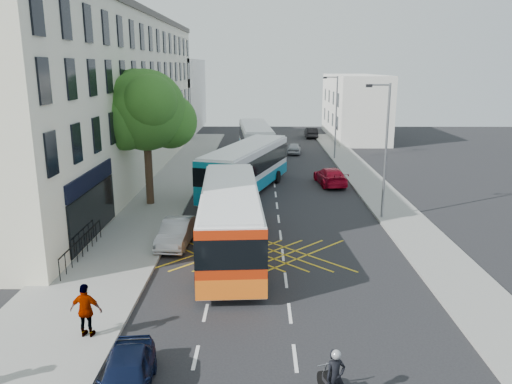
{
  "coord_description": "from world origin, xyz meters",
  "views": [
    {
      "loc": [
        -1.14,
        -17.21,
        9.1
      ],
      "look_at": [
        -1.37,
        10.03,
        2.2
      ],
      "focal_mm": 35.0,
      "sensor_mm": 36.0,
      "label": 1
    }
  ],
  "objects_px": {
    "parked_car_blue": "(126,376)",
    "distant_car_grey": "(258,143)",
    "red_hatchback": "(330,176)",
    "parked_car_silver": "(177,232)",
    "lamp_near": "(385,144)",
    "bus_mid": "(246,167)",
    "bus_far": "(255,141)",
    "bus_near": "(230,219)",
    "pedestrian_far": "(86,310)",
    "distant_car_dark": "(311,133)",
    "motorbike": "(335,380)",
    "lamp_far": "(335,113)",
    "street_tree": "(145,111)",
    "distant_car_silver": "(294,148)"
  },
  "relations": [
    {
      "from": "motorbike",
      "to": "pedestrian_far",
      "type": "height_order",
      "value": "pedestrian_far"
    },
    {
      "from": "bus_mid",
      "to": "parked_car_blue",
      "type": "xyz_separation_m",
      "value": [
        -2.76,
        -23.76,
        -1.21
      ]
    },
    {
      "from": "motorbike",
      "to": "distant_car_grey",
      "type": "distance_m",
      "value": 44.18
    },
    {
      "from": "lamp_far",
      "to": "red_hatchback",
      "type": "relative_size",
      "value": 1.7
    },
    {
      "from": "bus_near",
      "to": "distant_car_silver",
      "type": "height_order",
      "value": "bus_near"
    },
    {
      "from": "lamp_near",
      "to": "bus_far",
      "type": "xyz_separation_m",
      "value": [
        -7.81,
        20.64,
        -2.82
      ]
    },
    {
      "from": "motorbike",
      "to": "red_hatchback",
      "type": "relative_size",
      "value": 0.4
    },
    {
      "from": "lamp_near",
      "to": "distant_car_grey",
      "type": "distance_m",
      "value": 28.15
    },
    {
      "from": "lamp_near",
      "to": "bus_mid",
      "type": "bearing_deg",
      "value": 140.59
    },
    {
      "from": "lamp_near",
      "to": "motorbike",
      "type": "relative_size",
      "value": 4.25
    },
    {
      "from": "parked_car_blue",
      "to": "distant_car_dark",
      "type": "height_order",
      "value": "distant_car_dark"
    },
    {
      "from": "bus_mid",
      "to": "pedestrian_far",
      "type": "xyz_separation_m",
      "value": [
        -4.86,
        -20.8,
        -0.73
      ]
    },
    {
      "from": "bus_far",
      "to": "bus_near",
      "type": "bearing_deg",
      "value": -96.71
    },
    {
      "from": "bus_near",
      "to": "lamp_far",
      "type": "bearing_deg",
      "value": 67.49
    },
    {
      "from": "lamp_far",
      "to": "red_hatchback",
      "type": "xyz_separation_m",
      "value": [
        -1.81,
        -10.9,
        -3.93
      ]
    },
    {
      "from": "red_hatchback",
      "to": "parked_car_silver",
      "type": "bearing_deg",
      "value": 48.04
    },
    {
      "from": "parked_car_blue",
      "to": "motorbike",
      "type": "bearing_deg",
      "value": -10.06
    },
    {
      "from": "lamp_near",
      "to": "bus_near",
      "type": "height_order",
      "value": "lamp_near"
    },
    {
      "from": "parked_car_silver",
      "to": "distant_car_dark",
      "type": "bearing_deg",
      "value": 78.71
    },
    {
      "from": "distant_car_silver",
      "to": "pedestrian_far",
      "type": "bearing_deg",
      "value": 82.26
    },
    {
      "from": "lamp_near",
      "to": "red_hatchback",
      "type": "height_order",
      "value": "lamp_near"
    },
    {
      "from": "distant_car_grey",
      "to": "red_hatchback",
      "type": "bearing_deg",
      "value": -70.18
    },
    {
      "from": "bus_far",
      "to": "pedestrian_far",
      "type": "xyz_separation_m",
      "value": [
        -5.39,
        -34.58,
        -0.7
      ]
    },
    {
      "from": "street_tree",
      "to": "motorbike",
      "type": "relative_size",
      "value": 4.68
    },
    {
      "from": "red_hatchback",
      "to": "pedestrian_far",
      "type": "distance_m",
      "value": 25.71
    },
    {
      "from": "parked_car_blue",
      "to": "bus_mid",
      "type": "bearing_deg",
      "value": 77.23
    },
    {
      "from": "parked_car_blue",
      "to": "distant_car_grey",
      "type": "distance_m",
      "value": 43.86
    },
    {
      "from": "bus_far",
      "to": "street_tree",
      "type": "bearing_deg",
      "value": -115.9
    },
    {
      "from": "distant_car_dark",
      "to": "lamp_far",
      "type": "bearing_deg",
      "value": 91.72
    },
    {
      "from": "distant_car_dark",
      "to": "bus_mid",
      "type": "bearing_deg",
      "value": 74.32
    },
    {
      "from": "bus_far",
      "to": "distant_car_grey",
      "type": "relative_size",
      "value": 2.56
    },
    {
      "from": "bus_mid",
      "to": "distant_car_grey",
      "type": "relative_size",
      "value": 2.61
    },
    {
      "from": "street_tree",
      "to": "lamp_far",
      "type": "height_order",
      "value": "street_tree"
    },
    {
      "from": "lamp_far",
      "to": "parked_car_blue",
      "type": "xyz_separation_m",
      "value": [
        -11.1,
        -36.91,
        -4.0
      ]
    },
    {
      "from": "bus_near",
      "to": "distant_car_grey",
      "type": "height_order",
      "value": "bus_near"
    },
    {
      "from": "street_tree",
      "to": "pedestrian_far",
      "type": "bearing_deg",
      "value": -84.9
    },
    {
      "from": "street_tree",
      "to": "distant_car_grey",
      "type": "height_order",
      "value": "street_tree"
    },
    {
      "from": "parked_car_blue",
      "to": "distant_car_grey",
      "type": "bearing_deg",
      "value": 79.3
    },
    {
      "from": "red_hatchback",
      "to": "distant_car_silver",
      "type": "xyz_separation_m",
      "value": [
        -1.88,
        14.3,
        -0.09
      ]
    },
    {
      "from": "bus_near",
      "to": "bus_far",
      "type": "bearing_deg",
      "value": 84.19
    },
    {
      "from": "lamp_far",
      "to": "distant_car_grey",
      "type": "relative_size",
      "value": 1.66
    },
    {
      "from": "bus_near",
      "to": "pedestrian_far",
      "type": "height_order",
      "value": "bus_near"
    },
    {
      "from": "pedestrian_far",
      "to": "bus_far",
      "type": "bearing_deg",
      "value": -92.71
    },
    {
      "from": "motorbike",
      "to": "distant_car_dark",
      "type": "bearing_deg",
      "value": 66.34
    },
    {
      "from": "street_tree",
      "to": "bus_near",
      "type": "height_order",
      "value": "street_tree"
    },
    {
      "from": "street_tree",
      "to": "parked_car_blue",
      "type": "xyz_separation_m",
      "value": [
        3.61,
        -19.87,
        -5.67
      ]
    },
    {
      "from": "bus_far",
      "to": "red_hatchback",
      "type": "bearing_deg",
      "value": -67.11
    },
    {
      "from": "bus_far",
      "to": "parked_car_blue",
      "type": "relative_size",
      "value": 3.4
    },
    {
      "from": "parked_car_blue",
      "to": "parked_car_silver",
      "type": "distance_m",
      "value": 12.35
    },
    {
      "from": "bus_near",
      "to": "distant_car_dark",
      "type": "relative_size",
      "value": 2.97
    }
  ]
}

